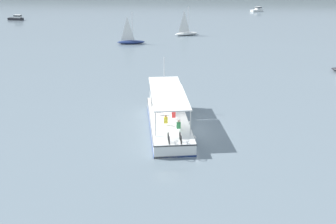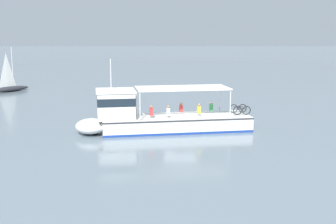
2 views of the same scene
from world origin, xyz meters
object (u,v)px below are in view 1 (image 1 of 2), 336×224
Objects in this scene: sailboat_mid_channel at (186,32)px; motorboat_horizon_east at (16,18)px; ferry_main at (167,112)px; sailboat_far_right at (131,41)px; motorboat_off_bow at (257,10)px.

motorboat_horizon_east is (-41.92, 16.54, 0.00)m from sailboat_mid_channel.
ferry_main is 2.42× the size of sailboat_far_right.
motorboat_off_bow is 0.68× the size of sailboat_mid_channel.
sailboat_far_right is at bearing 105.30° from ferry_main.
ferry_main reaches higher than motorboat_off_bow.
sailboat_far_right is (32.60, -25.67, -0.00)m from motorboat_horizon_east.
sailboat_mid_channel reaches higher than ferry_main.
sailboat_mid_channel is (-18.23, -38.58, -0.00)m from motorboat_off_bow.
sailboat_far_right is (-9.55, 34.90, -0.48)m from ferry_main.
ferry_main is 84.54m from motorboat_off_bow.
sailboat_mid_channel is at bearing 44.39° from sailboat_far_right.
ferry_main reaches higher than motorboat_horizon_east.
sailboat_far_right is at bearing -135.61° from sailboat_mid_channel.
sailboat_mid_channel is (-0.22, 44.02, -0.48)m from ferry_main.
sailboat_far_right reaches higher than motorboat_horizon_east.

